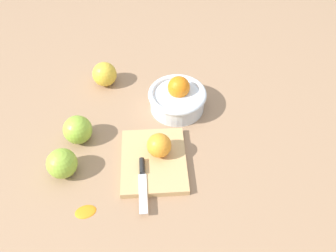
% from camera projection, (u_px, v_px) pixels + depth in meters
% --- Properties ---
extents(ground_plane, '(2.40, 2.40, 0.00)m').
position_uv_depth(ground_plane, '(142.00, 145.00, 0.95)').
color(ground_plane, '#997556').
extents(bowl, '(0.18, 0.18, 0.10)m').
position_uv_depth(bowl, '(177.00, 98.00, 1.02)').
color(bowl, silver).
rests_on(bowl, ground_plane).
extents(cutting_board, '(0.22, 0.19, 0.02)m').
position_uv_depth(cutting_board, '(154.00, 161.00, 0.90)').
color(cutting_board, tan).
rests_on(cutting_board, ground_plane).
extents(orange_on_board, '(0.07, 0.07, 0.07)m').
position_uv_depth(orange_on_board, '(159.00, 145.00, 0.89)').
color(orange_on_board, orange).
rests_on(orange_on_board, cutting_board).
extents(knife, '(0.16, 0.03, 0.01)m').
position_uv_depth(knife, '(142.00, 177.00, 0.85)').
color(knife, silver).
rests_on(knife, cutting_board).
extents(apple_front_right, '(0.08, 0.08, 0.08)m').
position_uv_depth(apple_front_right, '(62.00, 163.00, 0.86)').
color(apple_front_right, '#8EB738').
rests_on(apple_front_right, ground_plane).
extents(apple_front_left, '(0.08, 0.08, 0.08)m').
position_uv_depth(apple_front_left, '(105.00, 74.00, 1.10)').
color(apple_front_left, gold).
rests_on(apple_front_left, ground_plane).
extents(apple_front_center, '(0.08, 0.08, 0.08)m').
position_uv_depth(apple_front_center, '(78.00, 130.00, 0.94)').
color(apple_front_center, '#8EB738').
rests_on(apple_front_center, ground_plane).
extents(citrus_peel, '(0.05, 0.06, 0.01)m').
position_uv_depth(citrus_peel, '(85.00, 211.00, 0.81)').
color(citrus_peel, orange).
rests_on(citrus_peel, ground_plane).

